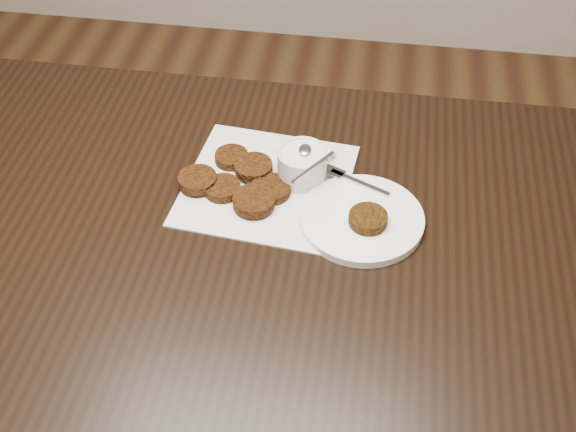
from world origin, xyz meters
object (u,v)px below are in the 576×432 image
object	(u,v)px
plate_with_patty	(362,216)
napkin	(267,185)
table	(196,360)
sauce_ramekin	(302,151)

from	to	relation	value
plate_with_patty	napkin	bearing A→B (deg)	159.13
table	plate_with_patty	xyz separation A→B (m)	(0.31, 0.07, 0.39)
table	plate_with_patty	distance (m)	0.50
table	sauce_ramekin	world-z (taller)	sauce_ramekin
napkin	plate_with_patty	size ratio (longest dim) A/B	1.36
napkin	sauce_ramekin	distance (m)	0.09
napkin	table	bearing A→B (deg)	-133.32
sauce_ramekin	plate_with_patty	xyz separation A→B (m)	(0.11, -0.09, -0.05)
sauce_ramekin	napkin	bearing A→B (deg)	-156.72
table	sauce_ramekin	distance (m)	0.51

